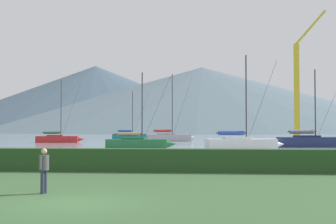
# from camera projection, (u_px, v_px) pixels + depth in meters

# --- Properties ---
(ground_plane) EXTENTS (1000.00, 1000.00, 0.00)m
(ground_plane) POSITION_uv_depth(u_px,v_px,m) (76.00, 203.00, 14.99)
(ground_plane) COLOR #385B33
(harbor_water) EXTENTS (320.00, 246.00, 0.00)m
(harbor_water) POSITION_uv_depth(u_px,v_px,m) (196.00, 136.00, 151.37)
(harbor_water) COLOR #8499A8
(harbor_water) RESTS_ON ground_plane
(hedge_line) EXTENTS (80.00, 1.20, 1.26)m
(hedge_line) POSITION_uv_depth(u_px,v_px,m) (132.00, 160.00, 25.96)
(hedge_line) COLOR #284C23
(hedge_line) RESTS_ON ground_plane
(sailboat_slip_3) EXTENTS (9.07, 4.22, 10.60)m
(sailboat_slip_3) POSITION_uv_depth(u_px,v_px,m) (242.00, 143.00, 52.08)
(sailboat_slip_3) COLOR white
(sailboat_slip_3) RESTS_ON harbor_water
(sailboat_slip_5) EXTENTS (9.41, 4.79, 12.47)m
(sailboat_slip_5) POSITION_uv_depth(u_px,v_px,m) (169.00, 137.00, 86.59)
(sailboat_slip_5) COLOR #9E9EA3
(sailboat_slip_5) RESTS_ON harbor_water
(sailboat_slip_6) EXTENTS (8.28, 2.83, 8.97)m
(sailboat_slip_6) POSITION_uv_depth(u_px,v_px,m) (138.00, 143.00, 54.87)
(sailboat_slip_6) COLOR #236B38
(sailboat_slip_6) RESTS_ON harbor_water
(sailboat_slip_8) EXTENTS (9.48, 3.91, 9.97)m
(sailboat_slip_8) POSITION_uv_depth(u_px,v_px,m) (311.00, 141.00, 59.75)
(sailboat_slip_8) COLOR navy
(sailboat_slip_8) RESTS_ON harbor_water
(sailboat_slip_9) EXTENTS (8.78, 3.53, 10.51)m
(sailboat_slip_9) POSITION_uv_depth(u_px,v_px,m) (130.00, 136.00, 102.41)
(sailboat_slip_9) COLOR #19707A
(sailboat_slip_9) RESTS_ON harbor_water
(sailboat_slip_10) EXTENTS (8.11, 3.58, 10.56)m
(sailboat_slip_10) POSITION_uv_depth(u_px,v_px,m) (58.00, 139.00, 78.84)
(sailboat_slip_10) COLOR red
(sailboat_slip_10) RESTS_ON harbor_water
(person_seated_viewer) EXTENTS (0.36, 0.56, 1.65)m
(person_seated_viewer) POSITION_uv_depth(u_px,v_px,m) (44.00, 167.00, 17.11)
(person_seated_viewer) COLOR #2D3347
(person_seated_viewer) RESTS_ON ground_plane
(dock_crane) EXTENTS (5.92, 2.00, 22.09)m
(dock_crane) POSITION_uv_depth(u_px,v_px,m) (298.00, 98.00, 77.68)
(dock_crane) COLOR #333338
(dock_crane) RESTS_ON ground_plane
(distant_hill_west_ridge) EXTENTS (308.73, 308.73, 45.95)m
(distant_hill_west_ridge) POSITION_uv_depth(u_px,v_px,m) (202.00, 99.00, 333.18)
(distant_hill_west_ridge) COLOR slate
(distant_hill_west_ridge) RESTS_ON ground_plane
(distant_hill_central_peak) EXTENTS (255.17, 255.17, 51.35)m
(distant_hill_central_peak) POSITION_uv_depth(u_px,v_px,m) (95.00, 99.00, 365.93)
(distant_hill_central_peak) COLOR #425666
(distant_hill_central_peak) RESTS_ON ground_plane
(distant_hill_east_ridge) EXTENTS (190.70, 190.70, 35.19)m
(distant_hill_east_ridge) POSITION_uv_depth(u_px,v_px,m) (85.00, 108.00, 345.88)
(distant_hill_east_ridge) COLOR #425666
(distant_hill_east_ridge) RESTS_ON ground_plane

